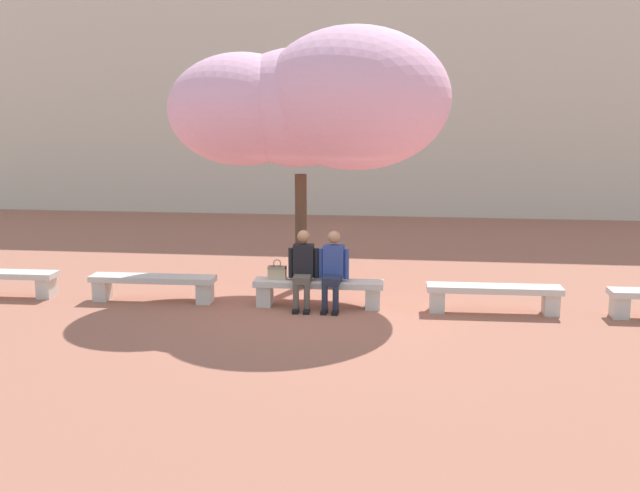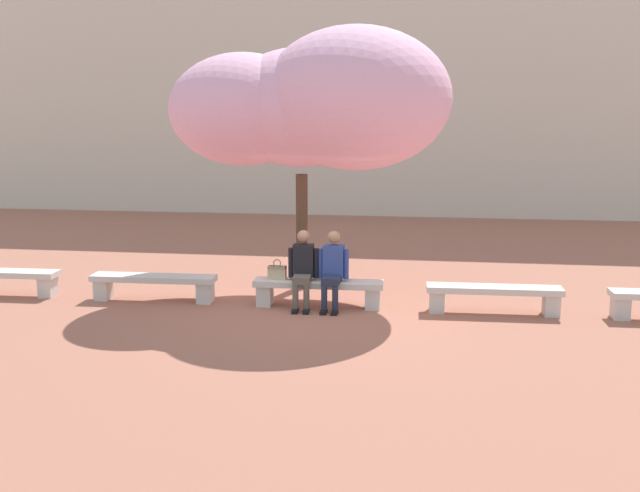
% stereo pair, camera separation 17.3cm
% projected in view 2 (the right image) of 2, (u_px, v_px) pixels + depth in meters
% --- Properties ---
extents(ground_plane, '(100.00, 100.00, 0.00)m').
position_uv_depth(ground_plane, '(318.00, 307.00, 12.53)').
color(ground_plane, '#9E604C').
extents(building_facade, '(28.00, 4.00, 9.43)m').
position_uv_depth(building_facade, '(375.00, 63.00, 24.24)').
color(building_facade, beige).
rests_on(building_facade, ground).
extents(stone_bench_near_west, '(2.17, 0.47, 0.45)m').
position_uv_depth(stone_bench_near_west, '(154.00, 283.00, 12.88)').
color(stone_bench_near_west, beige).
rests_on(stone_bench_near_west, ground).
extents(stone_bench_center, '(2.17, 0.47, 0.45)m').
position_uv_depth(stone_bench_center, '(318.00, 289.00, 12.48)').
color(stone_bench_center, beige).
rests_on(stone_bench_center, ground).
extents(stone_bench_near_east, '(2.17, 0.47, 0.45)m').
position_uv_depth(stone_bench_near_east, '(494.00, 295.00, 12.08)').
color(stone_bench_near_east, beige).
rests_on(stone_bench_near_east, ground).
extents(person_seated_left, '(0.51, 0.70, 1.29)m').
position_uv_depth(person_seated_left, '(303.00, 266.00, 12.39)').
color(person_seated_left, black).
rests_on(person_seated_left, ground).
extents(person_seated_right, '(0.51, 0.69, 1.29)m').
position_uv_depth(person_seated_right, '(333.00, 267.00, 12.32)').
color(person_seated_right, black).
rests_on(person_seated_right, ground).
extents(handbag, '(0.30, 0.15, 0.34)m').
position_uv_depth(handbag, '(277.00, 271.00, 12.55)').
color(handbag, tan).
rests_on(handbag, stone_bench_center).
extents(cherry_tree_main, '(4.96, 3.33, 4.68)m').
position_uv_depth(cherry_tree_main, '(312.00, 104.00, 13.08)').
color(cherry_tree_main, '#473323').
rests_on(cherry_tree_main, ground).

